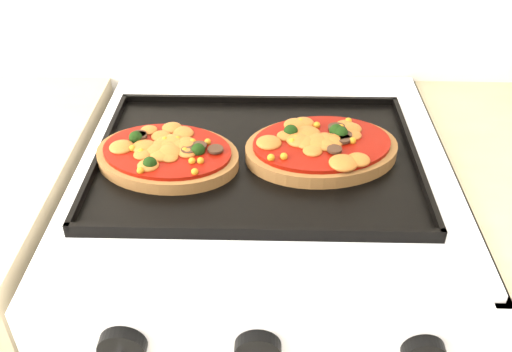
{
  "coord_description": "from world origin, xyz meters",
  "views": [
    {
      "loc": [
        0.03,
        0.94,
        1.42
      ],
      "look_at": [
        0.01,
        1.63,
        0.92
      ],
      "focal_mm": 40.0,
      "sensor_mm": 36.0,
      "label": 1
    }
  ],
  "objects_px": {
    "baking_tray": "(257,156)",
    "pizza_left": "(167,154)",
    "pizza_right": "(322,147)",
    "stove": "(263,339)"
  },
  "relations": [
    {
      "from": "stove",
      "to": "baking_tray",
      "type": "relative_size",
      "value": 1.82
    },
    {
      "from": "pizza_left",
      "to": "pizza_right",
      "type": "height_order",
      "value": "pizza_right"
    },
    {
      "from": "baking_tray",
      "to": "pizza_right",
      "type": "xyz_separation_m",
      "value": [
        0.1,
        0.01,
        0.02
      ]
    },
    {
      "from": "stove",
      "to": "pizza_left",
      "type": "distance_m",
      "value": 0.5
    },
    {
      "from": "baking_tray",
      "to": "pizza_left",
      "type": "bearing_deg",
      "value": -172.78
    },
    {
      "from": "stove",
      "to": "pizza_right",
      "type": "bearing_deg",
      "value": -6.31
    },
    {
      "from": "baking_tray",
      "to": "pizza_left",
      "type": "xyz_separation_m",
      "value": [
        -0.14,
        -0.02,
        0.01
      ]
    },
    {
      "from": "stove",
      "to": "baking_tray",
      "type": "distance_m",
      "value": 0.47
    },
    {
      "from": "stove",
      "to": "baking_tray",
      "type": "height_order",
      "value": "baking_tray"
    },
    {
      "from": "baking_tray",
      "to": "pizza_left",
      "type": "distance_m",
      "value": 0.14
    }
  ]
}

